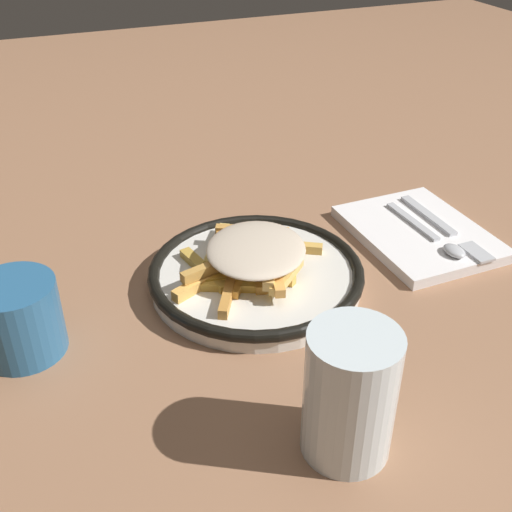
{
  "coord_description": "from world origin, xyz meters",
  "views": [
    {
      "loc": [
        0.22,
        0.56,
        0.43
      ],
      "look_at": [
        0.0,
        0.0,
        0.04
      ],
      "focal_mm": 44.26,
      "sensor_mm": 36.0,
      "label": 1
    }
  ],
  "objects_px": {
    "plate": "(256,275)",
    "water_glass": "(350,394)",
    "spoon": "(437,239)",
    "fork": "(444,227)",
    "napkin": "(419,233)",
    "fries_heap": "(250,257)",
    "coffee_mug": "(17,318)"
  },
  "relations": [
    {
      "from": "plate",
      "to": "water_glass",
      "type": "height_order",
      "value": "water_glass"
    },
    {
      "from": "spoon",
      "to": "water_glass",
      "type": "xyz_separation_m",
      "value": [
        0.26,
        0.23,
        0.04
      ]
    },
    {
      "from": "spoon",
      "to": "fork",
      "type": "bearing_deg",
      "value": -139.73
    },
    {
      "from": "napkin",
      "to": "fries_heap",
      "type": "bearing_deg",
      "value": 4.09
    },
    {
      "from": "spoon",
      "to": "water_glass",
      "type": "bearing_deg",
      "value": 42.1
    },
    {
      "from": "fries_heap",
      "to": "fork",
      "type": "distance_m",
      "value": 0.27
    },
    {
      "from": "napkin",
      "to": "spoon",
      "type": "distance_m",
      "value": 0.04
    },
    {
      "from": "fork",
      "to": "coffee_mug",
      "type": "relative_size",
      "value": 1.6
    },
    {
      "from": "water_glass",
      "to": "coffee_mug",
      "type": "bearing_deg",
      "value": -43.48
    },
    {
      "from": "water_glass",
      "to": "coffee_mug",
      "type": "height_order",
      "value": "water_glass"
    },
    {
      "from": "spoon",
      "to": "coffee_mug",
      "type": "bearing_deg",
      "value": 0.2
    },
    {
      "from": "fries_heap",
      "to": "napkin",
      "type": "bearing_deg",
      "value": -175.91
    },
    {
      "from": "plate",
      "to": "coffee_mug",
      "type": "bearing_deg",
      "value": 3.79
    },
    {
      "from": "napkin",
      "to": "spoon",
      "type": "bearing_deg",
      "value": 92.26
    },
    {
      "from": "plate",
      "to": "fork",
      "type": "relative_size",
      "value": 1.41
    },
    {
      "from": "water_glass",
      "to": "napkin",
      "type": "bearing_deg",
      "value": -133.73
    },
    {
      "from": "plate",
      "to": "coffee_mug",
      "type": "relative_size",
      "value": 2.26
    },
    {
      "from": "fries_heap",
      "to": "fork",
      "type": "xyz_separation_m",
      "value": [
        -0.27,
        -0.01,
        -0.02
      ]
    },
    {
      "from": "fork",
      "to": "coffee_mug",
      "type": "bearing_deg",
      "value": 2.66
    },
    {
      "from": "fries_heap",
      "to": "napkin",
      "type": "height_order",
      "value": "fries_heap"
    },
    {
      "from": "napkin",
      "to": "coffee_mug",
      "type": "bearing_deg",
      "value": 4.22
    },
    {
      "from": "fries_heap",
      "to": "spoon",
      "type": "xyz_separation_m",
      "value": [
        -0.24,
        0.02,
        -0.02
      ]
    },
    {
      "from": "fries_heap",
      "to": "fork",
      "type": "relative_size",
      "value": 1.11
    },
    {
      "from": "fries_heap",
      "to": "spoon",
      "type": "relative_size",
      "value": 1.28
    },
    {
      "from": "fries_heap",
      "to": "fork",
      "type": "height_order",
      "value": "fries_heap"
    },
    {
      "from": "napkin",
      "to": "coffee_mug",
      "type": "distance_m",
      "value": 0.5
    },
    {
      "from": "coffee_mug",
      "to": "plate",
      "type": "bearing_deg",
      "value": -176.21
    },
    {
      "from": "plate",
      "to": "spoon",
      "type": "height_order",
      "value": "plate"
    },
    {
      "from": "napkin",
      "to": "fork",
      "type": "height_order",
      "value": "fork"
    },
    {
      "from": "fork",
      "to": "water_glass",
      "type": "height_order",
      "value": "water_glass"
    },
    {
      "from": "spoon",
      "to": "coffee_mug",
      "type": "relative_size",
      "value": 1.39
    },
    {
      "from": "spoon",
      "to": "coffee_mug",
      "type": "distance_m",
      "value": 0.5
    }
  ]
}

